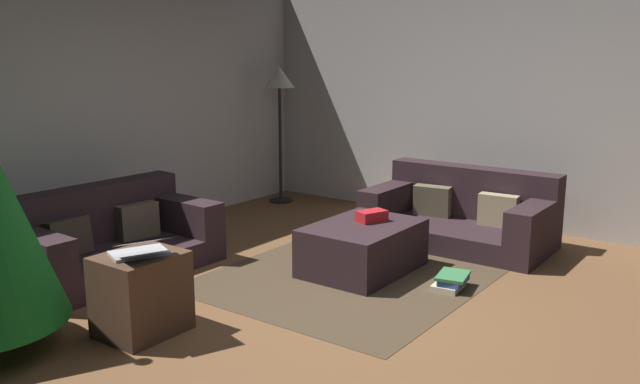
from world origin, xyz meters
name	(u,v)px	position (x,y,z in m)	size (l,w,h in m)	color
ground_plane	(352,324)	(0.00, 0.00, 0.00)	(6.40, 6.40, 0.00)	brown
rear_partition	(65,107)	(0.00, 3.14, 1.30)	(6.40, 0.12, 2.60)	#BCB7B2
corner_partition	(526,101)	(3.14, 0.00, 1.30)	(0.12, 6.40, 2.60)	#B5B0AB
couch_left	(107,240)	(-0.29, 2.25, 0.27)	(1.69, 0.94, 0.70)	#2D1E23
couch_right	(462,215)	(2.26, 0.23, 0.26)	(0.93, 1.69, 0.70)	#2D1E23
ottoman	(363,248)	(0.97, 0.54, 0.20)	(0.99, 0.71, 0.40)	#2D1E23
gift_box	(372,216)	(1.10, 0.53, 0.45)	(0.24, 0.15, 0.09)	red
tv_remote	(368,216)	(1.19, 0.63, 0.41)	(0.05, 0.16, 0.02)	black
side_table	(141,294)	(-0.92, 1.03, 0.27)	(0.52, 0.44, 0.53)	#4C3323
laptop	(141,249)	(-0.94, 0.98, 0.59)	(0.46, 0.48, 0.17)	silver
book_stack	(451,281)	(1.01, -0.25, 0.06)	(0.34, 0.28, 0.12)	beige
corner_lamp	(279,88)	(2.56, 2.74, 1.37)	(0.36, 0.36, 1.61)	black
area_rug	(362,270)	(0.97, 0.54, 0.00)	(2.60, 2.00, 0.01)	#453525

